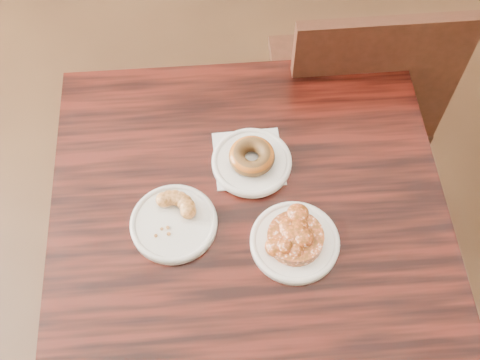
# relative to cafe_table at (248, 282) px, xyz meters

# --- Properties ---
(floor) EXTENTS (5.00, 5.00, 0.00)m
(floor) POSITION_rel_cafe_table_xyz_m (-0.01, 0.19, -0.38)
(floor) COLOR black
(floor) RESTS_ON ground
(cafe_table) EXTENTS (0.95, 0.95, 0.75)m
(cafe_table) POSITION_rel_cafe_table_xyz_m (0.00, 0.00, 0.00)
(cafe_table) COLOR black
(cafe_table) RESTS_ON floor
(chair_far) EXTENTS (0.53, 0.53, 0.90)m
(chair_far) POSITION_rel_cafe_table_xyz_m (0.22, 0.60, 0.08)
(chair_far) COLOR black
(chair_far) RESTS_ON floor
(napkin) EXTENTS (0.17, 0.17, 0.00)m
(napkin) POSITION_rel_cafe_table_xyz_m (-0.02, 0.13, 0.38)
(napkin) COLOR silver
(napkin) RESTS_ON cafe_table
(plate_donut) EXTENTS (0.17, 0.17, 0.01)m
(plate_donut) POSITION_rel_cafe_table_xyz_m (-0.01, 0.12, 0.38)
(plate_donut) COLOR white
(plate_donut) RESTS_ON napkin
(plate_cruller) EXTENTS (0.17, 0.17, 0.01)m
(plate_cruller) POSITION_rel_cafe_table_xyz_m (-0.15, -0.04, 0.38)
(plate_cruller) COLOR silver
(plate_cruller) RESTS_ON cafe_table
(plate_fritter) EXTENTS (0.17, 0.17, 0.01)m
(plate_fritter) POSITION_rel_cafe_table_xyz_m (0.09, -0.05, 0.38)
(plate_fritter) COLOR white
(plate_fritter) RESTS_ON cafe_table
(glazed_donut) EXTENTS (0.10, 0.10, 0.03)m
(glazed_donut) POSITION_rel_cafe_table_xyz_m (-0.01, 0.12, 0.41)
(glazed_donut) COLOR brown
(glazed_donut) RESTS_ON plate_donut
(apple_fritter) EXTENTS (0.15, 0.15, 0.04)m
(apple_fritter) POSITION_rel_cafe_table_xyz_m (0.09, -0.05, 0.40)
(apple_fritter) COLOR #452207
(apple_fritter) RESTS_ON plate_fritter
(cruller_fragment) EXTENTS (0.11, 0.11, 0.03)m
(cruller_fragment) POSITION_rel_cafe_table_xyz_m (-0.15, -0.04, 0.40)
(cruller_fragment) COLOR brown
(cruller_fragment) RESTS_ON plate_cruller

